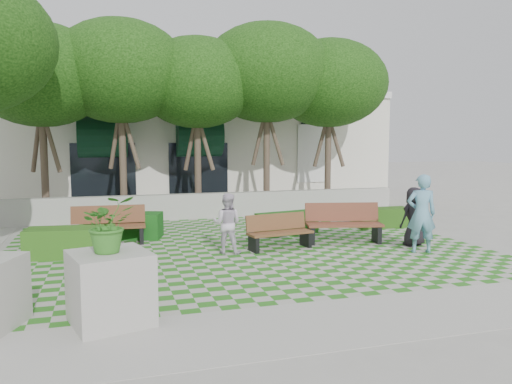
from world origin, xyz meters
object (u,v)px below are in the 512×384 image
object	(u,v)px
bench_east	(343,224)
hedge_midleft	(125,226)
bench_mid	(279,232)
hedge_west	(70,242)
planter_front	(110,272)
hedge_midright	(287,223)
hedge_east	(383,218)
person_dark	(414,217)
person_blue	(421,214)
bench_west	(108,226)
person_white	(227,223)

from	to	relation	value
bench_east	hedge_midleft	xyz separation A→B (m)	(-5.75, 2.40, -0.16)
bench_mid	hedge_west	bearing A→B (deg)	164.53
hedge_midleft	planter_front	bearing A→B (deg)	-93.94
hedge_west	hedge_midright	bearing A→B (deg)	12.25
hedge_east	person_dark	size ratio (longest dim) A/B	1.13
hedge_west	person_dark	world-z (taller)	person_dark
hedge_east	hedge_west	distance (m)	9.55
person_blue	planter_front	bearing A→B (deg)	40.69
bench_west	person_blue	bearing A→B (deg)	-20.81
bench_mid	hedge_west	distance (m)	5.17
hedge_west	planter_front	bearing A→B (deg)	-79.81
bench_mid	hedge_midleft	bearing A→B (deg)	136.29
bench_west	person_white	bearing A→B (deg)	-32.37
hedge_midright	hedge_west	size ratio (longest dim) A/B	0.90
bench_east	bench_mid	distance (m)	1.98
hedge_east	hedge_midright	xyz separation A→B (m)	(-3.38, -0.16, 0.01)
hedge_midleft	person_dark	xyz separation A→B (m)	(7.35, -3.32, 0.42)
bench_east	hedge_midleft	size ratio (longest dim) A/B	1.04
bench_mid	hedge_midright	bearing A→B (deg)	55.46
person_dark	bench_mid	bearing A→B (deg)	-17.56
hedge_east	person_dark	bearing A→B (deg)	-104.91
bench_mid	bench_west	bearing A→B (deg)	146.87
planter_front	person_dark	world-z (taller)	planter_front
hedge_midright	hedge_midleft	world-z (taller)	hedge_midleft
bench_mid	bench_west	distance (m)	4.65
hedge_east	hedge_midright	world-z (taller)	hedge_midright
bench_east	person_blue	size ratio (longest dim) A/B	1.09
bench_west	person_dark	bearing A→B (deg)	-15.08
hedge_midleft	person_dark	distance (m)	8.08
hedge_east	planter_front	bearing A→B (deg)	-143.51
bench_east	planter_front	size ratio (longest dim) A/B	1.09
hedge_midleft	person_dark	bearing A→B (deg)	-24.32
bench_west	hedge_west	world-z (taller)	bench_west
hedge_midright	hedge_midleft	xyz separation A→B (m)	(-4.71, 0.72, 0.04)
bench_west	person_blue	size ratio (longest dim) A/B	1.01
bench_east	hedge_east	size ratio (longest dim) A/B	1.21
person_dark	person_white	xyz separation A→B (m)	(-4.98, 0.57, -0.03)
bench_mid	planter_front	size ratio (longest dim) A/B	0.90
bench_mid	hedge_midright	distance (m)	2.14
bench_east	person_blue	distance (m)	2.17
bench_west	hedge_east	xyz separation A→B (m)	(8.54, 0.16, -0.19)
bench_mid	person_dark	xyz separation A→B (m)	(3.57, -0.68, 0.35)
hedge_west	planter_front	distance (m)	4.96
hedge_midleft	person_blue	size ratio (longest dim) A/B	1.05
hedge_east	person_white	xyz separation A→B (m)	(-5.72, -2.19, 0.44)
hedge_midright	planter_front	distance (m)	8.08
bench_west	person_white	xyz separation A→B (m)	(2.83, -2.03, 0.26)
bench_east	person_white	distance (m)	3.40
hedge_east	person_blue	size ratio (longest dim) A/B	0.90
hedge_east	hedge_midright	distance (m)	3.38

